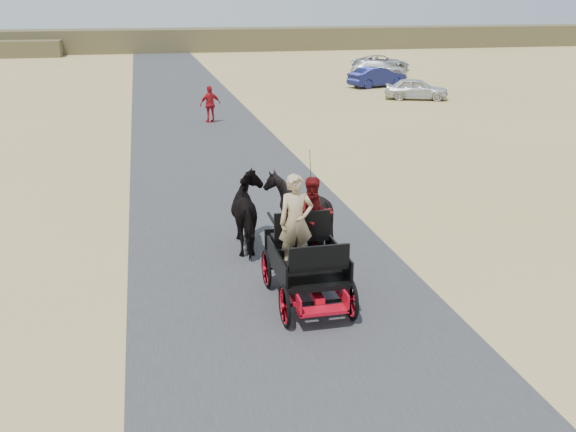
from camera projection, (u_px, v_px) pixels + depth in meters
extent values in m
plane|color=tan|center=(270.00, 269.00, 13.88)|extent=(140.00, 140.00, 0.00)
cube|color=#38383A|center=(270.00, 269.00, 13.87)|extent=(6.00, 140.00, 0.01)
cube|color=brown|center=(160.00, 40.00, 70.73)|extent=(140.00, 6.00, 2.40)
imported|color=black|center=(251.00, 213.00, 14.84)|extent=(0.91, 2.01, 1.70)
imported|color=black|center=(298.00, 210.00, 15.07)|extent=(1.37, 1.54, 1.70)
imported|color=tan|center=(296.00, 222.00, 11.94)|extent=(0.66, 0.43, 1.80)
imported|color=#660C0F|center=(314.00, 216.00, 12.59)|extent=(0.77, 0.60, 1.58)
imported|color=#AE131C|center=(210.00, 104.00, 30.02)|extent=(1.08, 0.64, 1.73)
imported|color=silver|center=(416.00, 89.00, 37.02)|extent=(3.88, 2.67, 1.23)
imported|color=navy|center=(377.00, 77.00, 42.30)|extent=(4.20, 2.51, 1.31)
imported|color=silver|center=(379.00, 69.00, 47.69)|extent=(4.53, 3.28, 1.22)
imported|color=#B2B2B7|center=(382.00, 63.00, 52.15)|extent=(4.63, 2.65, 1.22)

